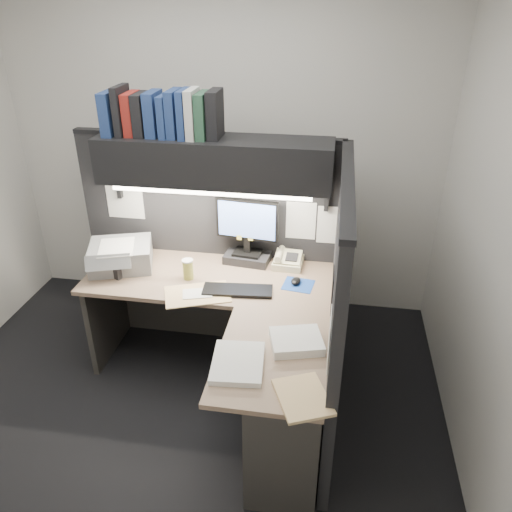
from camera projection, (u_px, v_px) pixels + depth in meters
name	position (u px, v px, depth m)	size (l,w,h in m)	color
floor	(178.00, 411.00, 3.33)	(3.50, 3.50, 0.00)	black
wall_back	(222.00, 151.00, 4.00)	(3.50, 0.04, 2.70)	silver
wall_right	(502.00, 252.00, 2.45)	(0.04, 3.00, 2.70)	silver
partition_back	(211.00, 243.00, 3.76)	(1.90, 0.06, 1.60)	black
partition_right	(336.00, 310.00, 2.97)	(0.06, 1.50, 1.60)	black
desk	(240.00, 367.00, 3.06)	(1.70, 1.53, 0.73)	#8E715A
overhead_shelf	(214.00, 161.00, 3.26)	(1.55, 0.34, 0.30)	black
task_light_tube	(210.00, 193.00, 3.22)	(0.04, 0.04, 1.32)	white
monitor	(247.00, 238.00, 3.56)	(0.45, 0.23, 0.48)	black
keyboard	(238.00, 290.00, 3.28)	(0.46, 0.15, 0.02)	black
mousepad	(298.00, 285.00, 3.36)	(0.20, 0.18, 0.00)	#1C439B
mouse	(296.00, 281.00, 3.37)	(0.06, 0.10, 0.04)	black
telephone	(288.00, 260.00, 3.58)	(0.21, 0.22, 0.08)	beige
coffee_cup	(188.00, 270.00, 3.41)	(0.07, 0.07, 0.13)	gold
printer	(121.00, 255.00, 3.56)	(0.43, 0.36, 0.17)	gray
notebook_stack	(116.00, 264.00, 3.54)	(0.27, 0.22, 0.08)	black
open_folder	(197.00, 294.00, 3.25)	(0.42, 0.27, 0.01)	#DBB67B
paper_stack_a	(296.00, 341.00, 2.78)	(0.28, 0.24, 0.05)	white
paper_stack_b	(238.00, 363.00, 2.63)	(0.27, 0.34, 0.03)	white
manila_stack	(303.00, 397.00, 2.42)	(0.24, 0.30, 0.02)	#DBB67B
binder_row	(163.00, 114.00, 3.17)	(0.76, 0.25, 0.31)	navy
pinned_papers	(254.00, 238.00, 3.26)	(1.76, 1.31, 0.51)	white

